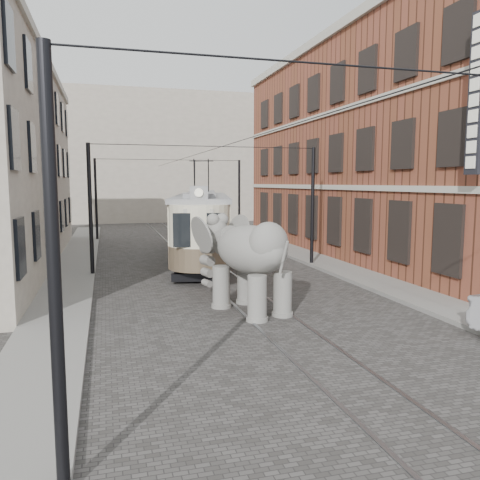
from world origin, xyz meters
name	(u,v)px	position (x,y,z in m)	size (l,w,h in m)	color
ground	(248,299)	(0.00, 0.00, 0.00)	(120.00, 120.00, 0.00)	#454240
tram_rails	(248,298)	(0.00, 0.00, 0.01)	(1.54, 80.00, 0.02)	slate
sidewalk_right	(391,287)	(6.00, 0.00, 0.07)	(2.00, 60.00, 0.15)	slate
sidewalk_left	(60,309)	(-6.50, 0.00, 0.07)	(2.00, 60.00, 0.15)	slate
brick_building	(383,153)	(11.00, 9.00, 6.00)	(8.00, 26.00, 12.00)	brown
distant_block	(149,158)	(0.00, 40.00, 7.00)	(28.00, 10.00, 14.00)	gray
catenary	(213,210)	(-0.20, 5.00, 3.00)	(11.00, 30.20, 6.00)	black
tram	(202,210)	(0.20, 9.69, 2.74)	(2.85, 13.80, 5.48)	beige
elephant	(251,264)	(-0.39, -1.70, 1.59)	(2.87, 5.20, 3.19)	slate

